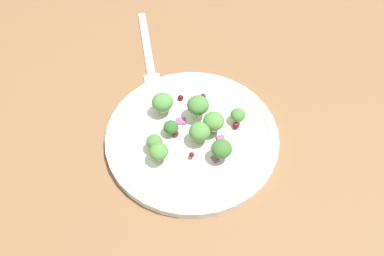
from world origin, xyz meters
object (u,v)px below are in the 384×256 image
at_px(plate, 192,136).
at_px(broccoli_floret_2, 154,142).
at_px(broccoli_floret_0, 200,104).
at_px(fork, 148,54).
at_px(broccoli_floret_1, 222,149).

relative_size(plate, broccoli_floret_2, 11.03).
bearing_deg(broccoli_floret_0, fork, -6.72).
bearing_deg(fork, broccoli_floret_2, 148.92).
relative_size(broccoli_floret_2, fork, 0.12).
bearing_deg(broccoli_floret_1, broccoli_floret_2, 42.71).
bearing_deg(broccoli_floret_1, plate, 6.37).
distance_m(broccoli_floret_0, fork, 0.16).
distance_m(plate, fork, 0.18).
relative_size(plate, broccoli_floret_0, 7.72).
bearing_deg(fork, plate, 165.22).
bearing_deg(broccoli_floret_2, broccoli_floret_0, -84.66).
bearing_deg(plate, broccoli_floret_1, -173.63).
relative_size(plate, broccoli_floret_1, 8.72).
xyz_separation_m(broccoli_floret_0, broccoli_floret_2, (-0.01, 0.08, -0.01)).
bearing_deg(plate, broccoli_floret_0, -56.65).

